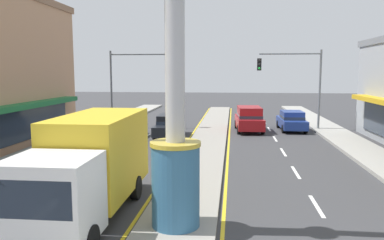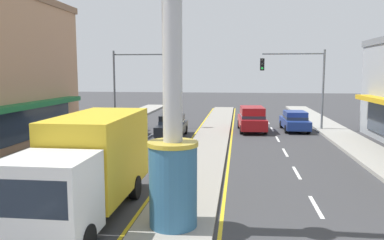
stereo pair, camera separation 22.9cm
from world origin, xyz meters
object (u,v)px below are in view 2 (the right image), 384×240
object	(u,v)px
sedan_near_left_lane	(295,121)
sedan_far_left_oncoming	(82,146)
box_truck_near_right_lane	(90,162)
sedan_far_right_lane	(172,125)
traffic_light_left_side	(135,75)
district_sign	(173,90)
suv_mid_left_lane	(252,119)
suv_kerb_right	(123,124)
traffic_light_right_side	(300,76)

from	to	relation	value
sedan_near_left_lane	sedan_far_left_oncoming	world-z (taller)	same
box_truck_near_right_lane	sedan_far_right_lane	bearing A→B (deg)	89.96
box_truck_near_right_lane	sedan_far_left_oncoming	world-z (taller)	box_truck_near_right_lane
traffic_light_left_side	sedan_near_left_lane	world-z (taller)	traffic_light_left_side
district_sign	sedan_far_right_lane	xyz separation A→B (m)	(-2.82, 15.76, -3.24)
suv_mid_left_lane	suv_kerb_right	size ratio (longest dim) A/B	1.01
box_truck_near_right_lane	suv_kerb_right	distance (m)	14.31
box_truck_near_right_lane	suv_mid_left_lane	xyz separation A→B (m)	(5.65, 17.86, -0.71)
sedan_far_right_lane	suv_mid_left_lane	distance (m)	6.40
district_sign	sedan_near_left_lane	size ratio (longest dim) A/B	1.92
suv_mid_left_lane	suv_kerb_right	bearing A→B (deg)	-156.18
sedan_near_left_lane	suv_mid_left_lane	xyz separation A→B (m)	(-3.30, -0.74, 0.20)
suv_kerb_right	box_truck_near_right_lane	bearing A→B (deg)	-76.71
suv_mid_left_lane	traffic_light_left_side	bearing A→B (deg)	176.24
sedan_far_left_oncoming	suv_kerb_right	xyz separation A→B (m)	(0.00, 6.91, 0.20)
traffic_light_right_side	district_sign	bearing A→B (deg)	-108.08
traffic_light_left_side	sedan_near_left_lane	bearing A→B (deg)	0.60
district_sign	suv_mid_left_lane	xyz separation A→B (m)	(2.82, 18.78, -3.04)
traffic_light_left_side	suv_kerb_right	world-z (taller)	traffic_light_left_side
district_sign	sedan_far_right_lane	size ratio (longest dim) A/B	1.93
traffic_light_right_side	suv_kerb_right	xyz separation A→B (m)	(-12.52, -4.78, -3.26)
district_sign	traffic_light_right_side	world-z (taller)	district_sign
sedan_far_right_lane	district_sign	bearing A→B (deg)	-79.85
traffic_light_left_side	district_sign	bearing A→B (deg)	-71.72
traffic_light_left_side	traffic_light_right_side	bearing A→B (deg)	1.02
sedan_far_right_lane	suv_mid_left_lane	bearing A→B (deg)	28.14
traffic_light_left_side	sedan_far_right_lane	world-z (taller)	traffic_light_left_side
box_truck_near_right_lane	suv_kerb_right	xyz separation A→B (m)	(-3.29, 13.91, -0.71)
district_sign	traffic_light_right_side	size ratio (longest dim) A/B	1.35
traffic_light_left_side	sedan_far_left_oncoming	distance (m)	11.98
traffic_light_left_side	traffic_light_right_side	distance (m)	12.81
traffic_light_right_side	suv_mid_left_lane	xyz separation A→B (m)	(-3.58, -0.83, -3.26)
sedan_far_right_lane	traffic_light_left_side	bearing A→B (deg)	134.67
district_sign	suv_mid_left_lane	distance (m)	19.23
sedan_near_left_lane	suv_kerb_right	world-z (taller)	suv_kerb_right
suv_mid_left_lane	sedan_far_left_oncoming	world-z (taller)	suv_mid_left_lane
district_sign	traffic_light_right_side	bearing A→B (deg)	71.92
sedan_far_left_oncoming	sedan_near_left_lane	bearing A→B (deg)	43.46
sedan_far_right_lane	sedan_near_left_lane	xyz separation A→B (m)	(8.94, 3.76, 0.00)
suv_kerb_right	sedan_far_left_oncoming	bearing A→B (deg)	-90.03
traffic_light_right_side	sedan_far_right_lane	world-z (taller)	traffic_light_right_side
sedan_near_left_lane	suv_kerb_right	distance (m)	13.11
sedan_far_right_lane	sedan_far_left_oncoming	world-z (taller)	same
traffic_light_right_side	sedan_near_left_lane	bearing A→B (deg)	-161.34
traffic_light_left_side	box_truck_near_right_lane	distance (m)	18.98
traffic_light_left_side	traffic_light_right_side	world-z (taller)	same
traffic_light_left_side	suv_kerb_right	xyz separation A→B (m)	(0.29, -4.55, -3.26)
sedan_near_left_lane	suv_mid_left_lane	world-z (taller)	suv_mid_left_lane
box_truck_near_right_lane	sedan_near_left_lane	bearing A→B (deg)	64.30
sedan_far_right_lane	traffic_light_right_side	bearing A→B (deg)	22.67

